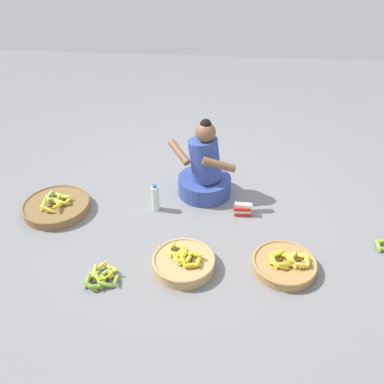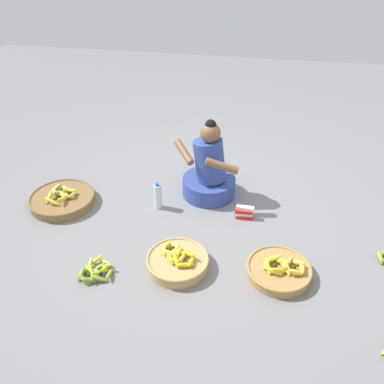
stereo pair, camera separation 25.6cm
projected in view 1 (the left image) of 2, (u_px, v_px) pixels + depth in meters
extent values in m
plane|color=slate|center=(194.00, 210.00, 3.82)|extent=(10.00, 10.00, 0.00)
cylinder|color=#334793|center=(204.00, 185.00, 4.01)|extent=(0.52, 0.52, 0.18)
cylinder|color=#334793|center=(205.00, 160.00, 3.84)|extent=(0.43, 0.41, 0.45)
sphere|color=brown|center=(206.00, 132.00, 3.67)|extent=(0.19, 0.19, 0.19)
sphere|color=black|center=(206.00, 125.00, 3.63)|extent=(0.10, 0.10, 0.10)
cylinder|color=brown|center=(179.00, 152.00, 3.79)|extent=(0.24, 0.29, 0.16)
cylinder|color=brown|center=(219.00, 165.00, 3.61)|extent=(0.31, 0.10, 0.16)
cylinder|color=#A87F47|center=(284.00, 265.00, 3.17)|extent=(0.49, 0.49, 0.08)
torus|color=#A87F47|center=(285.00, 262.00, 3.15)|extent=(0.50, 0.50, 0.02)
ellipsoid|color=yellow|center=(307.00, 261.00, 3.12)|extent=(0.04, 0.14, 0.06)
ellipsoid|color=yellow|center=(301.00, 255.00, 3.17)|extent=(0.14, 0.09, 0.07)
ellipsoid|color=yellow|center=(292.00, 257.00, 3.15)|extent=(0.11, 0.14, 0.08)
ellipsoid|color=yellow|center=(293.00, 261.00, 3.11)|extent=(0.09, 0.14, 0.09)
ellipsoid|color=yellow|center=(302.00, 265.00, 3.07)|extent=(0.14, 0.07, 0.08)
sphere|color=#382D19|center=(299.00, 260.00, 3.13)|extent=(0.03, 0.03, 0.03)
ellipsoid|color=yellow|center=(289.00, 258.00, 3.13)|extent=(0.07, 0.15, 0.09)
ellipsoid|color=yellow|center=(285.00, 255.00, 3.17)|extent=(0.14, 0.11, 0.08)
ellipsoid|color=yellow|center=(278.00, 254.00, 3.17)|extent=(0.15, 0.08, 0.09)
ellipsoid|color=yellow|center=(273.00, 257.00, 3.15)|extent=(0.09, 0.15, 0.07)
ellipsoid|color=yellow|center=(274.00, 261.00, 3.11)|extent=(0.09, 0.15, 0.08)
ellipsoid|color=yellow|center=(280.00, 266.00, 3.08)|extent=(0.15, 0.06, 0.06)
ellipsoid|color=yellow|center=(285.00, 265.00, 3.08)|extent=(0.15, 0.10, 0.09)
sphere|color=#382D19|center=(281.00, 260.00, 3.13)|extent=(0.04, 0.04, 0.04)
cylinder|color=tan|center=(184.00, 264.00, 3.18)|extent=(0.48, 0.48, 0.09)
torus|color=tan|center=(184.00, 259.00, 3.15)|extent=(0.50, 0.50, 0.02)
ellipsoid|color=gold|center=(198.00, 261.00, 3.11)|extent=(0.06, 0.15, 0.06)
ellipsoid|color=gold|center=(195.00, 254.00, 3.15)|extent=(0.14, 0.10, 0.08)
ellipsoid|color=gold|center=(183.00, 256.00, 3.14)|extent=(0.09, 0.14, 0.09)
ellipsoid|color=gold|center=(183.00, 261.00, 3.09)|extent=(0.10, 0.14, 0.09)
ellipsoid|color=gold|center=(193.00, 265.00, 3.07)|extent=(0.15, 0.09, 0.06)
sphere|color=#382D19|center=(190.00, 259.00, 3.12)|extent=(0.03, 0.03, 0.03)
ellipsoid|color=yellow|center=(182.00, 250.00, 3.20)|extent=(0.04, 0.12, 0.07)
ellipsoid|color=yellow|center=(179.00, 246.00, 3.24)|extent=(0.13, 0.08, 0.06)
ellipsoid|color=yellow|center=(171.00, 247.00, 3.23)|extent=(0.10, 0.12, 0.07)
ellipsoid|color=yellow|center=(169.00, 251.00, 3.19)|extent=(0.08, 0.12, 0.06)
ellipsoid|color=yellow|center=(176.00, 254.00, 3.16)|extent=(0.13, 0.06, 0.07)
sphere|color=#382D19|center=(176.00, 250.00, 3.20)|extent=(0.03, 0.03, 0.03)
ellipsoid|color=yellow|center=(189.00, 258.00, 3.12)|extent=(0.06, 0.12, 0.08)
ellipsoid|color=yellow|center=(186.00, 253.00, 3.17)|extent=(0.12, 0.08, 0.07)
ellipsoid|color=yellow|center=(177.00, 255.00, 3.16)|extent=(0.09, 0.12, 0.05)
ellipsoid|color=yellow|center=(177.00, 260.00, 3.11)|extent=(0.10, 0.11, 0.05)
ellipsoid|color=yellow|center=(183.00, 262.00, 3.09)|extent=(0.12, 0.06, 0.07)
sphere|color=#382D19|center=(183.00, 257.00, 3.13)|extent=(0.03, 0.03, 0.03)
cylinder|color=brown|center=(57.00, 207.00, 3.79)|extent=(0.61, 0.61, 0.08)
torus|color=brown|center=(56.00, 204.00, 3.77)|extent=(0.62, 0.62, 0.02)
ellipsoid|color=yellow|center=(68.00, 201.00, 3.76)|extent=(0.04, 0.12, 0.07)
ellipsoid|color=yellow|center=(66.00, 197.00, 3.81)|extent=(0.12, 0.06, 0.07)
ellipsoid|color=yellow|center=(60.00, 198.00, 3.80)|extent=(0.11, 0.11, 0.06)
ellipsoid|color=yellow|center=(57.00, 202.00, 3.74)|extent=(0.10, 0.11, 0.07)
ellipsoid|color=yellow|center=(64.00, 203.00, 3.73)|extent=(0.12, 0.09, 0.08)
sphere|color=#382D19|center=(63.00, 200.00, 3.77)|extent=(0.03, 0.03, 0.03)
ellipsoid|color=#9EB747|center=(59.00, 197.00, 3.81)|extent=(0.06, 0.13, 0.08)
ellipsoid|color=#9EB747|center=(58.00, 195.00, 3.84)|extent=(0.13, 0.09, 0.06)
ellipsoid|color=#9EB747|center=(50.00, 195.00, 3.83)|extent=(0.09, 0.13, 0.09)
ellipsoid|color=#9EB747|center=(48.00, 199.00, 3.78)|extent=(0.11, 0.12, 0.07)
ellipsoid|color=#9EB747|center=(55.00, 200.00, 3.76)|extent=(0.13, 0.10, 0.08)
sphere|color=#382D19|center=(54.00, 197.00, 3.80)|extent=(0.04, 0.04, 0.04)
ellipsoid|color=yellow|center=(58.00, 206.00, 3.68)|extent=(0.06, 0.16, 0.10)
ellipsoid|color=yellow|center=(56.00, 201.00, 3.76)|extent=(0.16, 0.07, 0.07)
ellipsoid|color=yellow|center=(44.00, 204.00, 3.70)|extent=(0.04, 0.16, 0.09)
ellipsoid|color=yellow|center=(48.00, 209.00, 3.64)|extent=(0.16, 0.04, 0.09)
sphere|color=#382D19|center=(51.00, 206.00, 3.70)|extent=(0.03, 0.03, 0.03)
ellipsoid|color=yellow|center=(111.00, 274.00, 3.10)|extent=(0.06, 0.15, 0.09)
ellipsoid|color=yellow|center=(110.00, 267.00, 3.17)|extent=(0.15, 0.10, 0.07)
ellipsoid|color=yellow|center=(100.00, 267.00, 3.17)|extent=(0.14, 0.11, 0.09)
ellipsoid|color=yellow|center=(95.00, 272.00, 3.12)|extent=(0.04, 0.15, 0.07)
ellipsoid|color=yellow|center=(97.00, 278.00, 3.08)|extent=(0.15, 0.10, 0.08)
ellipsoid|color=yellow|center=(108.00, 277.00, 3.08)|extent=(0.13, 0.13, 0.07)
sphere|color=#382D19|center=(103.00, 273.00, 3.13)|extent=(0.03, 0.03, 0.03)
ellipsoid|color=olive|center=(102.00, 283.00, 3.03)|extent=(0.06, 0.14, 0.07)
ellipsoid|color=olive|center=(102.00, 277.00, 3.08)|extent=(0.13, 0.11, 0.08)
ellipsoid|color=olive|center=(93.00, 276.00, 3.09)|extent=(0.13, 0.11, 0.08)
ellipsoid|color=olive|center=(88.00, 281.00, 3.05)|extent=(0.04, 0.14, 0.07)
ellipsoid|color=olive|center=(90.00, 286.00, 3.00)|extent=(0.14, 0.07, 0.09)
ellipsoid|color=olive|center=(97.00, 287.00, 3.00)|extent=(0.14, 0.09, 0.08)
sphere|color=#382D19|center=(95.00, 282.00, 3.05)|extent=(0.03, 0.03, 0.03)
ellipsoid|color=#8CAD38|center=(116.00, 279.00, 3.07)|extent=(0.04, 0.15, 0.07)
ellipsoid|color=#8CAD38|center=(110.00, 272.00, 3.12)|extent=(0.15, 0.04, 0.09)
ellipsoid|color=#8CAD38|center=(103.00, 274.00, 3.11)|extent=(0.13, 0.13, 0.07)
ellipsoid|color=#8CAD38|center=(99.00, 281.00, 3.05)|extent=(0.10, 0.14, 0.07)
ellipsoid|color=#8CAD38|center=(107.00, 285.00, 3.01)|extent=(0.15, 0.06, 0.09)
sphere|color=#382D19|center=(108.00, 279.00, 3.07)|extent=(0.03, 0.03, 0.03)
ellipsoid|color=olive|center=(381.00, 242.00, 3.42)|extent=(0.13, 0.07, 0.06)
ellipsoid|color=olive|center=(378.00, 246.00, 3.37)|extent=(0.06, 0.13, 0.08)
cylinder|color=silver|center=(155.00, 198.00, 3.77)|extent=(0.07, 0.07, 0.25)
cylinder|color=#2D59B7|center=(155.00, 186.00, 3.69)|extent=(0.04, 0.04, 0.02)
cube|color=red|center=(243.00, 214.00, 3.75)|extent=(0.16, 0.06, 0.03)
cube|color=white|center=(242.00, 211.00, 3.74)|extent=(0.16, 0.06, 0.03)
cube|color=red|center=(242.00, 209.00, 3.72)|extent=(0.16, 0.06, 0.03)
cube|color=white|center=(243.00, 205.00, 3.71)|extent=(0.16, 0.06, 0.03)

